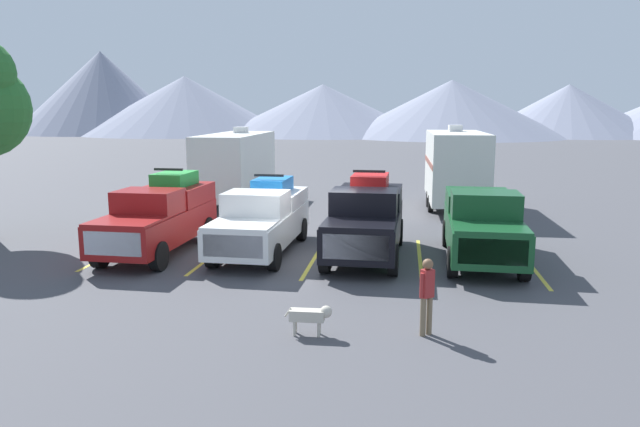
# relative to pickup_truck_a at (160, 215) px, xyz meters

# --- Properties ---
(ground_plane) EXTENTS (240.00, 240.00, 0.00)m
(ground_plane) POSITION_rel_pickup_truck_a_xyz_m (5.09, -0.55, -1.20)
(ground_plane) COLOR #47474C
(pickup_truck_a) EXTENTS (2.25, 5.71, 2.66)m
(pickup_truck_a) POSITION_rel_pickup_truck_a_xyz_m (0.00, 0.00, 0.00)
(pickup_truck_a) COLOR maroon
(pickup_truck_a) RESTS_ON ground
(pickup_truck_b) EXTENTS (2.26, 5.93, 2.44)m
(pickup_truck_b) POSITION_rel_pickup_truck_a_xyz_m (3.28, 0.52, -0.08)
(pickup_truck_b) COLOR white
(pickup_truck_b) RESTS_ON ground
(pickup_truck_c) EXTENTS (2.34, 5.68, 2.65)m
(pickup_truck_c) POSITION_rel_pickup_truck_a_xyz_m (6.66, 0.36, 0.02)
(pickup_truck_c) COLOR black
(pickup_truck_c) RESTS_ON ground
(pickup_truck_d) EXTENTS (2.31, 5.73, 2.21)m
(pickup_truck_d) POSITION_rel_pickup_truck_a_xyz_m (10.20, 0.32, -0.06)
(pickup_truck_d) COLOR #144723
(pickup_truck_d) RESTS_ON ground
(lot_stripe_a) EXTENTS (0.12, 5.50, 0.01)m
(lot_stripe_a) POSITION_rel_pickup_truck_a_xyz_m (-1.45, 0.09, -1.20)
(lot_stripe_a) COLOR gold
(lot_stripe_a) RESTS_ON ground
(lot_stripe_b) EXTENTS (0.12, 5.50, 0.01)m
(lot_stripe_b) POSITION_rel_pickup_truck_a_xyz_m (1.82, 0.09, -1.20)
(lot_stripe_b) COLOR gold
(lot_stripe_b) RESTS_ON ground
(lot_stripe_c) EXTENTS (0.12, 5.50, 0.01)m
(lot_stripe_c) POSITION_rel_pickup_truck_a_xyz_m (5.09, 0.09, -1.20)
(lot_stripe_c) COLOR gold
(lot_stripe_c) RESTS_ON ground
(lot_stripe_d) EXTENTS (0.12, 5.50, 0.01)m
(lot_stripe_d) POSITION_rel_pickup_truck_a_xyz_m (8.35, 0.09, -1.20)
(lot_stripe_d) COLOR gold
(lot_stripe_d) RESTS_ON ground
(lot_stripe_e) EXTENTS (0.12, 5.50, 0.01)m
(lot_stripe_e) POSITION_rel_pickup_truck_a_xyz_m (11.62, 0.09, -1.20)
(lot_stripe_e) COLOR gold
(lot_stripe_e) RESTS_ON ground
(camper_trailer_a) EXTENTS (2.51, 8.42, 3.70)m
(camper_trailer_a) POSITION_rel_pickup_truck_a_xyz_m (-0.28, 9.87, 0.75)
(camper_trailer_a) COLOR silver
(camper_trailer_a) RESTS_ON ground
(camper_trailer_b) EXTENTS (2.55, 7.29, 3.85)m
(camper_trailer_b) POSITION_rel_pickup_truck_a_xyz_m (10.15, 9.56, 0.82)
(camper_trailer_b) COLOR silver
(camper_trailer_b) RESTS_ON ground
(person_a) EXTENTS (0.30, 0.30, 1.63)m
(person_a) POSITION_rel_pickup_truck_a_xyz_m (8.31, -6.12, -0.27)
(person_a) COLOR #726047
(person_a) RESTS_ON ground
(dog) EXTENTS (1.00, 0.27, 0.65)m
(dog) POSITION_rel_pickup_truck_a_xyz_m (5.98, -6.46, -0.77)
(dog) COLOR beige
(dog) RESTS_ON ground
(mountain_ridge) EXTENTS (142.70, 44.74, 14.97)m
(mountain_ridge) POSITION_rel_pickup_truck_a_xyz_m (2.48, 86.55, 4.05)
(mountain_ridge) COLOR gray
(mountain_ridge) RESTS_ON ground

